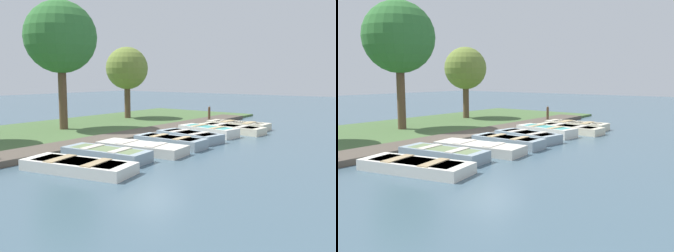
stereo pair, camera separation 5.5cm
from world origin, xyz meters
The scene contains 14 objects.
ground_plane centered at (0.00, 0.00, 0.00)m, with size 80.00×80.00×0.00m, color #425B6B.
shore_bank centered at (-5.00, 0.00, 0.06)m, with size 8.00×24.00×0.12m.
dock_walkway centered at (-1.46, 0.00, 0.10)m, with size 1.47×19.75×0.20m.
rowboat_0 centered at (1.35, -4.80, 0.16)m, with size 3.43×1.81×0.34m.
rowboat_1 centered at (0.86, -3.28, 0.19)m, with size 3.04×1.36×0.38m.
rowboat_2 centered at (1.02, -1.75, 0.17)m, with size 3.34×1.47×0.35m.
rowboat_3 centered at (1.17, -0.27, 0.20)m, with size 2.80×1.01×0.40m.
rowboat_4 centered at (1.01, 1.28, 0.19)m, with size 2.91×1.52×0.38m.
rowboat_5 centered at (0.92, 2.92, 0.21)m, with size 2.83×1.34×0.43m.
rowboat_6 centered at (1.31, 4.39, 0.17)m, with size 3.27×1.24×0.35m.
rowboat_7 centered at (0.98, 5.78, 0.18)m, with size 3.13×1.15×0.36m.
mooring_post_far centered at (-1.45, 7.01, 0.47)m, with size 0.14×0.14×0.93m.
park_tree_left centered at (-5.26, -0.18, 4.42)m, with size 3.36×3.36×6.14m.
park_tree_center centered at (-6.19, 5.29, 3.09)m, with size 2.53×2.53×4.39m.
Camera 1 is at (9.43, -11.41, 2.63)m, focal length 40.00 mm.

